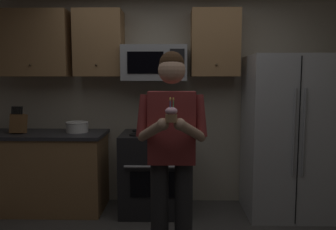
{
  "coord_description": "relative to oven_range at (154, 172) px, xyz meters",
  "views": [
    {
      "loc": [
        0.08,
        -2.46,
        1.54
      ],
      "look_at": [
        0.03,
        0.25,
        1.25
      ],
      "focal_mm": 36.03,
      "sensor_mm": 36.0,
      "label": 1
    }
  ],
  "objects": [
    {
      "name": "wall_back",
      "position": [
        0.15,
        0.39,
        0.84
      ],
      "size": [
        4.4,
        0.1,
        2.6
      ],
      "primitive_type": "cube",
      "color": "#B7AD99",
      "rests_on": "ground"
    },
    {
      "name": "oven_range",
      "position": [
        0.0,
        0.0,
        0.0
      ],
      "size": [
        0.76,
        0.7,
        0.93
      ],
      "color": "black",
      "rests_on": "ground"
    },
    {
      "name": "microwave",
      "position": [
        0.0,
        0.12,
        1.26
      ],
      "size": [
        0.74,
        0.41,
        0.4
      ],
      "color": "#9EA0A5"
    },
    {
      "name": "refrigerator",
      "position": [
        1.5,
        -0.04,
        0.44
      ],
      "size": [
        0.9,
        0.75,
        1.8
      ],
      "color": "#B7BABF",
      "rests_on": "ground"
    },
    {
      "name": "cabinet_row_upper",
      "position": [
        -0.57,
        0.17,
        1.49
      ],
      "size": [
        2.78,
        0.36,
        0.76
      ],
      "color": "#9E7247"
    },
    {
      "name": "counter_left",
      "position": [
        -1.3,
        0.02,
        0.0
      ],
      "size": [
        1.44,
        0.66,
        0.92
      ],
      "color": "#9E7247",
      "rests_on": "ground"
    },
    {
      "name": "knife_block",
      "position": [
        -1.56,
        -0.03,
        0.58
      ],
      "size": [
        0.16,
        0.15,
        0.32
      ],
      "color": "brown",
      "rests_on": "counter_left"
    },
    {
      "name": "bowl_large_white",
      "position": [
        -0.91,
        0.06,
        0.52
      ],
      "size": [
        0.27,
        0.27,
        0.12
      ],
      "color": "white",
      "rests_on": "counter_left"
    },
    {
      "name": "person",
      "position": [
        0.21,
        -1.12,
        0.53
      ],
      "size": [
        0.6,
        0.48,
        1.76
      ],
      "color": "#262628",
      "rests_on": "ground"
    },
    {
      "name": "cupcake",
      "position": [
        0.21,
        -1.45,
        0.83
      ],
      "size": [
        0.09,
        0.09,
        0.17
      ],
      "color": "#A87F56"
    }
  ]
}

